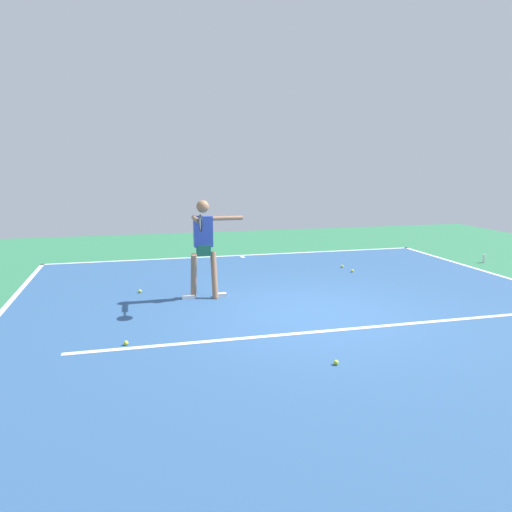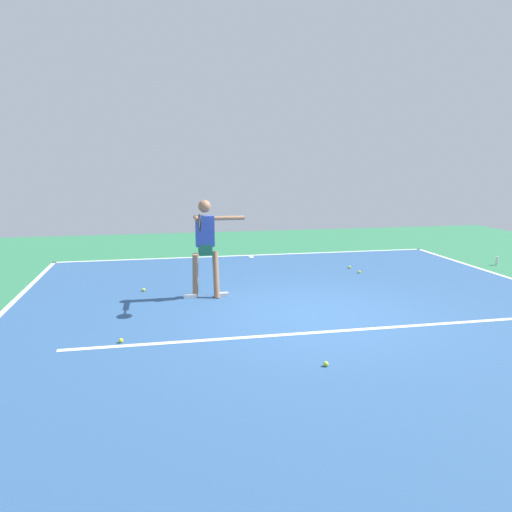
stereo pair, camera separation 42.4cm
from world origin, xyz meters
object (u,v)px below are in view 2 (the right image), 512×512
object	(u,v)px
tennis_ball_far_corner	(121,341)
tennis_ball_centre_court	(350,267)
tennis_player	(206,241)
tennis_ball_by_baseline	(326,364)
tennis_ball_near_service_line	(359,272)
water_bottle	(497,261)
tennis_ball_near_player	(144,290)

from	to	relation	value
tennis_ball_far_corner	tennis_ball_centre_court	bearing A→B (deg)	-140.94
tennis_player	tennis_ball_by_baseline	bearing A→B (deg)	107.84
tennis_ball_near_service_line	water_bottle	xyz separation A→B (m)	(-3.78, -0.22, 0.08)
tennis_player	tennis_ball_centre_court	xyz separation A→B (m)	(-3.67, -1.97, -1.04)
tennis_ball_centre_court	water_bottle	xyz separation A→B (m)	(-3.79, 0.34, 0.08)
tennis_player	tennis_ball_centre_court	size ratio (longest dim) A/B	28.10
tennis_ball_centre_court	tennis_ball_far_corner	xyz separation A→B (m)	(5.10, 4.14, 0.00)
tennis_ball_centre_court	tennis_ball_by_baseline	xyz separation A→B (m)	(2.55, 5.50, 0.00)
tennis_player	tennis_ball_near_player	xyz separation A→B (m)	(1.18, -0.71, -1.04)
tennis_player	tennis_ball_by_baseline	size ratio (longest dim) A/B	28.10
tennis_ball_by_baseline	water_bottle	bearing A→B (deg)	-140.79
tennis_ball_centre_court	tennis_ball_by_baseline	distance (m)	6.06
tennis_ball_near_player	tennis_ball_centre_court	bearing A→B (deg)	-165.43
tennis_ball_by_baseline	tennis_ball_near_player	size ratio (longest dim) A/B	1.00
tennis_ball_far_corner	tennis_ball_near_player	distance (m)	2.89
tennis_ball_by_baseline	water_bottle	size ratio (longest dim) A/B	0.30
tennis_player	tennis_ball_by_baseline	xyz separation A→B (m)	(-1.13, 3.53, -1.04)
tennis_ball_centre_court	water_bottle	bearing A→B (deg)	174.92
tennis_ball_near_service_line	tennis_ball_near_player	distance (m)	4.92
tennis_ball_centre_court	tennis_player	bearing A→B (deg)	28.26
tennis_ball_near_service_line	tennis_ball_near_player	xyz separation A→B (m)	(4.87, 0.71, 0.00)
tennis_ball_by_baseline	water_bottle	world-z (taller)	water_bottle
tennis_ball_by_baseline	water_bottle	xyz separation A→B (m)	(-6.33, -5.17, 0.08)
tennis_player	tennis_ball_near_player	world-z (taller)	tennis_player
tennis_ball_far_corner	tennis_ball_near_player	world-z (taller)	same
tennis_player	tennis_ball_near_service_line	distance (m)	4.08
tennis_player	tennis_ball_centre_court	world-z (taller)	tennis_player
tennis_ball_centre_court	tennis_ball_near_service_line	size ratio (longest dim) A/B	1.00
tennis_ball_centre_court	tennis_ball_by_baseline	size ratio (longest dim) A/B	1.00
tennis_ball_far_corner	tennis_ball_near_service_line	bearing A→B (deg)	-144.94
tennis_ball_far_corner	tennis_ball_near_player	bearing A→B (deg)	-94.93
tennis_player	tennis_ball_centre_court	distance (m)	4.30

